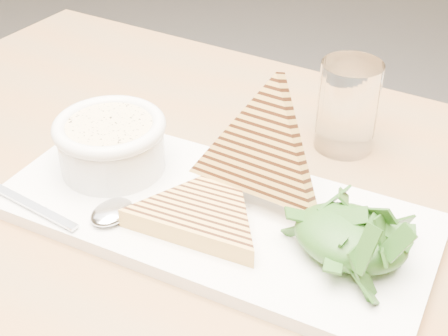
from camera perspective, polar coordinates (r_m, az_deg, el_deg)
The scene contains 13 objects.
table_top at distance 0.56m, azimuth 5.08°, elevation -13.14°, with size 1.24×0.82×0.04m, color olive.
table_leg_bl at distance 1.27m, azimuth -11.87°, elevation -3.65°, with size 0.06×0.06×0.69m, color olive.
platter at distance 0.61m, azimuth -0.95°, elevation -4.22°, with size 0.42×0.19×0.01m, color white.
soup_bowl at distance 0.66m, azimuth -10.20°, elevation 1.65°, with size 0.11×0.11×0.04m, color white.
soup at distance 0.65m, azimuth -10.44°, elevation 3.63°, with size 0.09×0.09×0.01m, color beige.
bowl_rim at distance 0.64m, azimuth -10.46°, elevation 3.78°, with size 0.12×0.12×0.01m, color white.
sandwich_flat at distance 0.58m, azimuth -1.93°, elevation -4.15°, with size 0.16×0.16×0.02m, color gold, non-canonical shape.
sandwich_lean at distance 0.59m, azimuth 3.40°, elevation 1.38°, with size 0.16×0.16×0.09m, color gold, non-canonical shape.
salad_base at distance 0.55m, azimuth 11.51°, elevation -6.20°, with size 0.10×0.08×0.04m, color black.
arugula_pile at distance 0.55m, azimuth 11.60°, elevation -5.61°, with size 0.11×0.10×0.05m, color #3F6B28, non-canonical shape.
spoon_bowl at distance 0.60m, azimuth -10.22°, elevation -3.98°, with size 0.03×0.05×0.01m, color silver.
spoon_handle at distance 0.63m, azimuth -17.10°, elevation -3.33°, with size 0.12×0.01×0.00m, color silver.
glass_near at distance 0.71m, azimuth 11.24°, elevation 5.56°, with size 0.07×0.07×0.10m, color white.
Camera 1 is at (0.31, -0.53, 1.12)m, focal length 50.00 mm.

